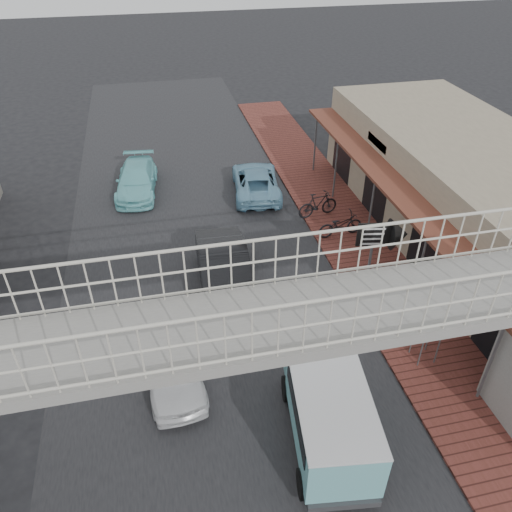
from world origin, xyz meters
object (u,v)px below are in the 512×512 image
white_hatchback (171,362)px  angkot_van (330,410)px  dark_sedan (225,272)px  arrow_sign (396,235)px  motorcycle_far (318,204)px  angkot_curb (256,181)px  angkot_far (137,180)px  street_clock (439,294)px  motorcycle_near (340,225)px

white_hatchback → angkot_van: size_ratio=0.91×
dark_sedan → arrow_sign: arrow_sign is taller
dark_sedan → motorcycle_far: size_ratio=2.62×
angkot_curb → motorcycle_far: size_ratio=2.40×
angkot_far → street_clock: size_ratio=1.45×
dark_sedan → angkot_van: (1.50, -6.68, 0.45)m
angkot_van → angkot_curb: bearing=92.7°
dark_sedan → arrow_sign: 5.98m
white_hatchback → dark_sedan: bearing=54.6°
white_hatchback → motorcycle_near: size_ratio=2.00×
angkot_curb → angkot_van: bearing=92.3°
motorcycle_far → street_clock: 9.00m
angkot_far → street_clock: 15.46m
angkot_curb → angkot_van: 13.77m
angkot_curb → street_clock: bearing=109.9°
street_clock → dark_sedan: bearing=139.1°
white_hatchback → arrow_sign: arrow_sign is taller
dark_sedan → angkot_van: size_ratio=1.16×
angkot_far → street_clock: street_clock is taller
angkot_curb → motorcycle_near: bearing=126.5°
angkot_far → motorcycle_far: angkot_far is taller
dark_sedan → motorcycle_near: bearing=27.1°
angkot_van → motorcycle_near: 9.90m
angkot_far → angkot_van: bearing=-67.6°
white_hatchback → motorcycle_far: (7.04, 7.84, 0.01)m
angkot_curb → motorcycle_near: (2.56, -4.56, -0.02)m
white_hatchback → angkot_van: bearing=-43.8°
dark_sedan → motorcycle_far: bearing=42.7°
street_clock → arrow_sign: bearing=85.3°
dark_sedan → motorcycle_near: dark_sedan is taller
white_hatchback → arrow_sign: bearing=11.7°
motorcycle_far → street_clock: street_clock is taller
angkot_van → angkot_far: bearing=113.8°
angkot_far → angkot_van: angkot_van is taller
angkot_curb → street_clock: size_ratio=1.50×
angkot_van → arrow_sign: arrow_sign is taller
dark_sedan → angkot_van: bearing=-75.3°
angkot_curb → motorcycle_far: 3.57m
white_hatchback → motorcycle_near: 9.64m
dark_sedan → motorcycle_near: size_ratio=2.56×
angkot_far → motorcycle_near: 10.04m
angkot_curb → angkot_far: (-5.56, 1.35, 0.01)m
angkot_van → motorcycle_near: (3.75, 9.14, -0.66)m
dark_sedan → angkot_far: size_ratio=1.13×
dark_sedan → motorcycle_far: (4.85, 4.17, -0.15)m
motorcycle_near → arrow_sign: arrow_sign is taller
motorcycle_near → motorcycle_far: size_ratio=1.02×
dark_sedan → angkot_far: 8.85m
dark_sedan → angkot_curb: (2.69, 7.02, -0.19)m
angkot_curb → arrow_sign: bearing=116.1°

